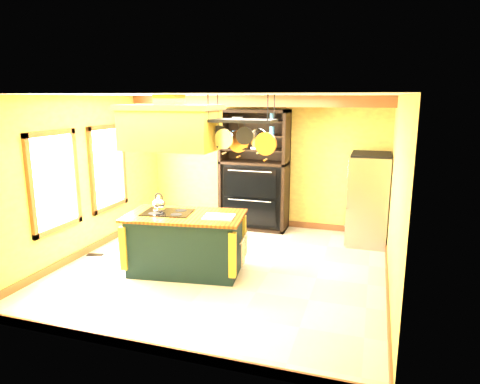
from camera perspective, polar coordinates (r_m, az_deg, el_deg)
The scene contains 15 objects.
floor at distance 6.98m, azimuth -2.12°, elevation -9.91°, with size 5.00×5.00×0.00m, color beige.
ceiling at distance 6.45m, azimuth -2.32°, elevation 12.83°, with size 5.00×5.00×0.00m, color white.
wall_back at distance 8.94m, azimuth 3.25°, elevation 4.06°, with size 5.00×0.02×2.70m, color #E9CA55.
wall_front at distance 4.39m, azimuth -13.42°, elevation -5.23°, with size 5.00×0.02×2.70m, color #E9CA55.
wall_left at distance 7.79m, azimuth -19.79°, elevation 2.07°, with size 0.02×5.00×2.70m, color #E9CA55.
wall_right at distance 6.21m, azimuth 20.02°, elevation -0.45°, with size 0.02×5.00×2.70m, color #E9CA55.
ceiling_beam at distance 8.07m, azimuth 1.91°, elevation 11.99°, with size 5.00×0.15×0.20m, color brown.
window_near at distance 7.15m, azimuth -23.46°, elevation 1.30°, with size 0.06×1.06×1.56m.
window_far at distance 8.24m, azimuth -17.11°, elevation 3.14°, with size 0.06×1.06×1.56m.
kitchen_island at distance 6.71m, azimuth -7.24°, elevation -6.68°, with size 1.90×1.22×1.11m.
range_hood at distance 6.44m, azimuth -9.29°, elevation 8.67°, with size 1.45×0.82×0.80m.
pot_rack at distance 6.02m, azimuth 0.31°, elevation 8.30°, with size 1.03×0.47×0.81m.
refrigerator at distance 8.18m, azimuth 16.67°, elevation -1.19°, with size 0.72×0.84×1.65m.
hutch at distance 8.80m, azimuth 1.97°, elevation 1.14°, with size 1.37×0.62×2.43m.
floor_register at distance 7.87m, azimuth -18.75°, elevation -7.93°, with size 0.28×0.12×0.01m, color black.
Camera 1 is at (2.21, -6.07, 2.66)m, focal length 32.00 mm.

